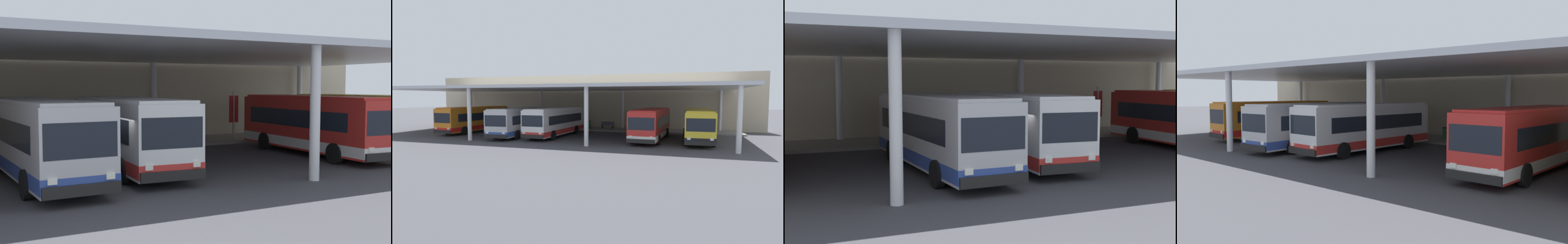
% 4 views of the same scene
% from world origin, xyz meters
% --- Properties ---
extents(ground_plane, '(200.00, 200.00, 0.00)m').
position_xyz_m(ground_plane, '(0.00, 0.00, 0.00)').
color(ground_plane, '#3D3D42').
extents(platform_kerb, '(42.00, 4.50, 0.18)m').
position_xyz_m(platform_kerb, '(0.00, 11.75, 0.09)').
color(platform_kerb, gray).
rests_on(platform_kerb, ground).
extents(station_building_facade, '(48.00, 1.60, 7.55)m').
position_xyz_m(station_building_facade, '(0.00, 15.00, 3.78)').
color(station_building_facade, '#C1B293').
rests_on(station_building_facade, ground).
extents(canopy_shelter, '(40.00, 17.00, 5.55)m').
position_xyz_m(canopy_shelter, '(0.00, 5.50, 5.31)').
color(canopy_shelter, silver).
rests_on(canopy_shelter, ground).
extents(bus_second_bay, '(3.10, 10.65, 3.17)m').
position_xyz_m(bus_second_bay, '(-3.32, 2.49, 1.66)').
color(bus_second_bay, '#B7B7BC').
rests_on(bus_second_bay, ground).
extents(bus_middle_bay, '(3.06, 10.64, 3.17)m').
position_xyz_m(bus_middle_bay, '(0.67, 3.43, 1.66)').
color(bus_middle_bay, white).
rests_on(bus_middle_bay, ground).
extents(bus_far_bay, '(3.11, 10.65, 3.17)m').
position_xyz_m(bus_far_bay, '(11.17, 3.38, 1.66)').
color(bus_far_bay, red).
rests_on(bus_far_bay, ground).
extents(bus_departing, '(2.82, 10.56, 3.17)m').
position_xyz_m(bus_departing, '(15.67, 3.65, 1.66)').
color(bus_departing, yellow).
rests_on(bus_departing, ground).
extents(bench_waiting, '(1.80, 0.45, 0.92)m').
position_xyz_m(bench_waiting, '(4.48, 11.82, 0.66)').
color(bench_waiting, '#4C515B').
rests_on(bench_waiting, platform_kerb).
extents(trash_bin, '(0.52, 0.52, 0.98)m').
position_xyz_m(trash_bin, '(1.99, 11.43, 0.68)').
color(trash_bin, '#236638').
rests_on(trash_bin, platform_kerb).
extents(banner_sign, '(0.70, 0.12, 3.20)m').
position_xyz_m(banner_sign, '(10.86, 10.94, 1.98)').
color(banner_sign, '#B2B2B7').
rests_on(banner_sign, platform_kerb).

